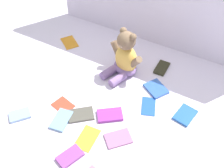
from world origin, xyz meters
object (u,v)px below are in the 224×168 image
object	(u,v)px
book_case_8	(156,89)
book_case_9	(61,120)
teddy_bear	(125,58)
book_case_4	(69,42)
book_case_5	(70,157)
book_case_3	(110,115)
book_case_12	(162,68)
book_case_13	(118,138)
book_case_0	(81,115)
book_case_10	(149,106)
book_case_1	(185,115)
book_case_6	(63,105)
book_case_7	(87,138)
book_case_2	(20,115)

from	to	relation	value
book_case_8	book_case_9	bearing A→B (deg)	174.00
teddy_bear	book_case_4	world-z (taller)	teddy_bear
book_case_5	book_case_9	bearing A→B (deg)	156.86
book_case_3	book_case_12	distance (m)	0.48
book_case_13	book_case_0	bearing A→B (deg)	-144.63
book_case_0	book_case_12	xyz separation A→B (m)	(0.24, 0.54, 0.00)
book_case_10	book_case_12	size ratio (longest dim) A/B	1.03
book_case_3	book_case_13	bearing A→B (deg)	9.07
book_case_13	book_case_1	bearing A→B (deg)	94.10
teddy_bear	book_case_8	bearing A→B (deg)	8.02
book_case_0	book_case_1	bearing A→B (deg)	78.62
book_case_5	book_case_6	bearing A→B (deg)	152.01
book_case_0	book_case_7	world-z (taller)	book_case_0
teddy_bear	book_case_10	world-z (taller)	teddy_bear
teddy_bear	book_case_2	xyz separation A→B (m)	(-0.33, -0.57, -0.10)
book_case_2	book_case_8	distance (m)	0.77
book_case_12	book_case_13	xyz separation A→B (m)	(0.00, -0.58, -0.00)
book_case_1	book_case_3	size ratio (longest dim) A/B	0.94
book_case_6	book_case_12	distance (m)	0.65
book_case_9	book_case_13	world-z (taller)	book_case_9
book_case_0	book_case_6	bearing A→B (deg)	-133.88
book_case_0	book_case_3	xyz separation A→B (m)	(0.14, 0.07, 0.00)
book_case_2	book_case_3	bearing A→B (deg)	-110.99
book_case_6	book_case_2	bearing A→B (deg)	-30.14
book_case_1	book_case_8	size ratio (longest dim) A/B	0.99
book_case_10	book_case_13	xyz separation A→B (m)	(-0.05, -0.26, 0.00)
book_case_2	book_case_13	size ratio (longest dim) A/B	0.86
book_case_0	book_case_12	distance (m)	0.59
book_case_4	book_case_6	world-z (taller)	book_case_4
book_case_5	book_case_3	bearing A→B (deg)	101.87
book_case_4	book_case_6	xyz separation A→B (m)	(0.28, -0.47, -0.00)
book_case_6	book_case_7	world-z (taller)	book_case_7
book_case_4	book_case_12	distance (m)	0.65
book_case_7	book_case_8	bearing A→B (deg)	-114.45
book_case_4	book_case_9	bearing A→B (deg)	66.11
book_case_12	book_case_2	bearing A→B (deg)	52.08
book_case_4	book_case_5	size ratio (longest dim) A/B	1.09
book_case_3	book_case_5	distance (m)	0.31
teddy_bear	book_case_13	bearing A→B (deg)	-47.19
book_case_0	book_case_4	bearing A→B (deg)	-179.78
book_case_9	book_case_13	bearing A→B (deg)	179.31
book_case_6	book_case_12	xyz separation A→B (m)	(0.36, 0.54, 0.00)
book_case_0	book_case_3	world-z (taller)	book_case_3
book_case_2	book_case_9	size ratio (longest dim) A/B	0.82
book_case_5	book_case_6	world-z (taller)	book_case_5
book_case_13	book_case_2	bearing A→B (deg)	-123.29
teddy_bear	book_case_0	size ratio (longest dim) A/B	2.20
book_case_7	book_case_0	bearing A→B (deg)	-49.32
book_case_1	book_case_5	bearing A→B (deg)	61.36
teddy_bear	book_case_9	size ratio (longest dim) A/B	2.23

